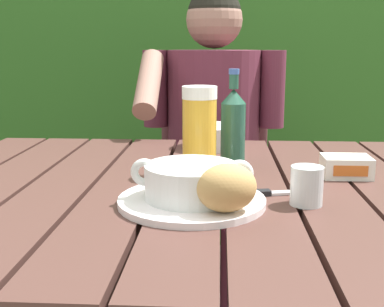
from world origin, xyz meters
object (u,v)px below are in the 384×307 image
object	(u,v)px
person_eating	(212,135)
butter_tub	(346,167)
chair_near_diner	(213,184)
soup_bowl	(192,180)
serving_plate	(192,201)
table_knife	(269,193)
water_glass_small	(307,186)
beer_glass	(199,131)
diner_bowl	(211,137)
bread_roll	(227,188)
beer_bottle	(233,126)

from	to	relation	value
person_eating	butter_tub	bearing A→B (deg)	-65.14
chair_near_diner	soup_bowl	world-z (taller)	chair_near_diner
soup_bowl	serving_plate	bearing A→B (deg)	180.00
serving_plate	butter_tub	bearing A→B (deg)	32.82
serving_plate	person_eating	bearing A→B (deg)	88.46
table_knife	butter_tub	bearing A→B (deg)	38.91
water_glass_small	person_eating	bearing A→B (deg)	102.11
soup_bowl	beer_glass	bearing A→B (deg)	88.81
person_eating	diner_bowl	bearing A→B (deg)	-89.52
chair_near_diner	person_eating	xyz separation A→B (m)	(-0.00, -0.20, 0.23)
bread_roll	beer_bottle	xyz separation A→B (m)	(0.02, 0.36, 0.04)
soup_bowl	beer_glass	xyz separation A→B (m)	(0.00, 0.21, 0.05)
soup_bowl	beer_bottle	distance (m)	0.30
serving_plate	beer_glass	distance (m)	0.23
butter_tub	table_knife	xyz separation A→B (m)	(-0.18, -0.14, -0.02)
water_glass_small	diner_bowl	distance (m)	0.52
chair_near_diner	water_glass_small	bearing A→B (deg)	-80.34
butter_tub	diner_bowl	world-z (taller)	diner_bowl
person_eating	soup_bowl	xyz separation A→B (m)	(-0.02, -0.84, 0.07)
serving_plate	water_glass_small	size ratio (longest dim) A/B	3.79
person_eating	beer_bottle	distance (m)	0.58
chair_near_diner	soup_bowl	xyz separation A→B (m)	(-0.03, -1.05, 0.30)
soup_bowl	table_knife	bearing A→B (deg)	23.82
beer_glass	chair_near_diner	bearing A→B (deg)	88.54
bread_roll	butter_tub	size ratio (longest dim) A/B	1.20
serving_plate	soup_bowl	world-z (taller)	soup_bowl
person_eating	beer_bottle	world-z (taller)	person_eating
serving_plate	beer_glass	xyz separation A→B (m)	(0.00, 0.21, 0.09)
table_knife	bread_roll	bearing A→B (deg)	-121.23
serving_plate	diner_bowl	size ratio (longest dim) A/B	1.65
beer_bottle	table_knife	bearing A→B (deg)	-74.20
serving_plate	soup_bowl	size ratio (longest dim) A/B	1.21
water_glass_small	beer_glass	bearing A→B (deg)	133.99
serving_plate	bread_roll	xyz separation A→B (m)	(0.06, -0.07, 0.05)
chair_near_diner	serving_plate	distance (m)	1.08
soup_bowl	beer_glass	distance (m)	0.22
water_glass_small	butter_tub	distance (m)	0.23
bread_roll	butter_tub	world-z (taller)	bread_roll
chair_near_diner	person_eating	world-z (taller)	person_eating
bread_roll	serving_plate	bearing A→B (deg)	130.60
chair_near_diner	water_glass_small	size ratio (longest dim) A/B	14.15
bread_roll	person_eating	bearing A→B (deg)	92.38
beer_bottle	table_knife	world-z (taller)	beer_bottle
person_eating	table_knife	bearing A→B (deg)	-81.36
chair_near_diner	table_knife	world-z (taller)	chair_near_diner
beer_bottle	table_knife	xyz separation A→B (m)	(0.06, -0.22, -0.09)
table_knife	diner_bowl	xyz separation A→B (m)	(-0.12, 0.43, 0.03)
butter_tub	diner_bowl	size ratio (longest dim) A/B	0.63
chair_near_diner	bread_roll	world-z (taller)	chair_near_diner
diner_bowl	beer_bottle	bearing A→B (deg)	-75.98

